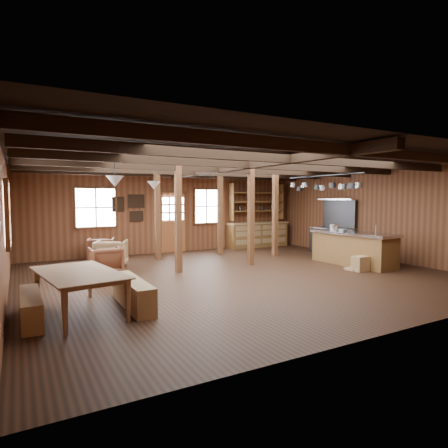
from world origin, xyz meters
The scene contains 22 objects.
room centered at (0.00, 0.00, 1.40)m, with size 10.04×9.04×2.84m.
ceiling_joists centered at (0.00, 0.18, 2.68)m, with size 9.80×8.82×0.18m.
timber_posts centered at (0.52, 2.08, 1.40)m, with size 3.95×2.35×2.80m.
back_door centered at (0.00, 4.45, 0.88)m, with size 1.02×0.08×2.15m.
window_back_left centered at (-2.60, 4.46, 1.60)m, with size 1.32×0.06×1.32m.
window_back_right centered at (1.30, 4.46, 1.60)m, with size 1.02×0.06×1.32m.
window_left centered at (-4.96, 0.50, 1.60)m, with size 0.14×1.24×1.32m.
notice_boards centered at (-1.50, 4.46, 1.64)m, with size 1.08×0.03×0.90m.
back_counter centered at (3.40, 4.20, 0.60)m, with size 2.55×0.60×2.45m.
pendant_lamps centered at (-2.25, 1.00, 2.25)m, with size 1.86×2.36×0.66m.
pot_rack centered at (3.06, 0.28, 2.27)m, with size 0.44×3.00×0.45m.
kitchen_island centered at (3.58, -0.39, 0.48)m, with size 1.00×2.54×1.20m.
step_stool centered at (3.00, -1.16, 0.20)m, with size 0.44×0.31×0.39m, color #88603E.
commercial_range centered at (4.65, 1.43, 0.62)m, with size 0.79×1.52×1.88m.
dining_table centered at (-3.90, -1.43, 0.35)m, with size 1.99×1.11×0.70m, color brown.
bench_wall centered at (-4.65, -1.43, 0.21)m, with size 0.29×1.54×0.42m, color #88603E.
bench_aisle centered at (-3.06, -1.43, 0.24)m, with size 0.33×1.74×0.48m, color #88603E.
armchair_a centered at (-2.90, 1.58, 0.35)m, with size 0.74×0.77×0.70m, color brown.
armchair_b centered at (-2.60, 3.80, 0.35)m, with size 0.75×0.77×0.70m, color #5C2C1B.
armchair_c centered at (-2.56, 2.55, 0.38)m, with size 0.80×0.83×0.75m, color olive.
counter_pot centered at (3.56, 0.30, 1.03)m, with size 0.30×0.30×0.18m, color silver.
bowl centered at (3.41, -0.13, 0.98)m, with size 0.29×0.29×0.07m, color silver.
Camera 1 is at (-4.78, -7.87, 1.91)m, focal length 30.00 mm.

